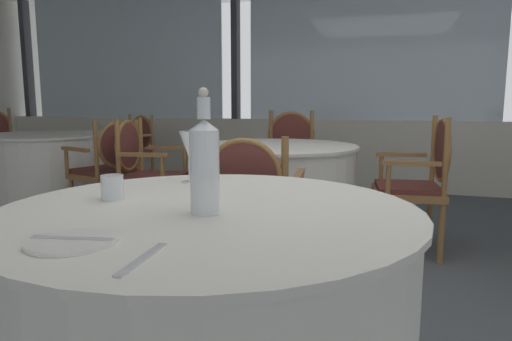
# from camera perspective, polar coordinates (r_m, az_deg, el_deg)

# --- Properties ---
(ground_plane) EXTENTS (13.92, 13.92, 0.00)m
(ground_plane) POSITION_cam_1_polar(r_m,az_deg,el_deg) (2.27, 5.93, -19.51)
(ground_plane) COLOR #4C5156
(window_wall_far) EXTENTS (10.71, 0.14, 2.83)m
(window_wall_far) POSITION_cam_1_polar(r_m,az_deg,el_deg) (5.69, 13.82, 8.95)
(window_wall_far) COLOR silver
(window_wall_far) RESTS_ON ground_plane
(foreground_table) EXTENTS (1.26, 1.26, 0.76)m
(foreground_table) POSITION_cam_1_polar(r_m,az_deg,el_deg) (1.50, -5.72, -18.79)
(foreground_table) COLOR silver
(foreground_table) RESTS_ON ground_plane
(side_plate) EXTENTS (0.20, 0.20, 0.01)m
(side_plate) POSITION_cam_1_polar(r_m,az_deg,el_deg) (1.10, -22.12, -8.19)
(side_plate) COLOR white
(side_plate) RESTS_ON foreground_table
(butter_knife) EXTENTS (0.19, 0.06, 0.00)m
(butter_knife) POSITION_cam_1_polar(r_m,az_deg,el_deg) (1.10, -22.14, -7.93)
(butter_knife) COLOR silver
(butter_knife) RESTS_ON foreground_table
(dinner_fork) EXTENTS (0.03, 0.20, 0.00)m
(dinner_fork) POSITION_cam_1_polar(r_m,az_deg,el_deg) (0.95, -14.10, -10.69)
(dinner_fork) COLOR silver
(dinner_fork) RESTS_ON foreground_table
(water_bottle) EXTENTS (0.08, 0.08, 0.35)m
(water_bottle) POSITION_cam_1_polar(r_m,az_deg,el_deg) (1.27, -6.48, 0.88)
(water_bottle) COLOR white
(water_bottle) RESTS_ON foreground_table
(wine_glass) EXTENTS (0.08, 0.08, 0.20)m
(wine_glass) POSITION_cam_1_polar(r_m,az_deg,el_deg) (1.78, -8.42, 3.04)
(wine_glass) COLOR white
(wine_glass) RESTS_ON foreground_table
(water_tumbler) EXTENTS (0.07, 0.07, 0.08)m
(water_tumbler) POSITION_cam_1_polar(r_m,az_deg,el_deg) (1.54, -17.62, -2.02)
(water_tumbler) COLOR white
(water_tumbler) RESTS_ON foreground_table
(background_table_0) EXTENTS (1.27, 1.27, 0.76)m
(background_table_0) POSITION_cam_1_polar(r_m,az_deg,el_deg) (4.98, -24.76, -0.15)
(background_table_0) COLOR silver
(background_table_0) RESTS_ON ground_plane
(dining_chair_0_1) EXTENTS (0.59, 0.63, 0.92)m
(dining_chair_0_1) POSITION_cam_1_polar(r_m,az_deg,el_deg) (4.06, -17.92, 0.78)
(dining_chair_0_1) COLOR olive
(dining_chair_0_1) RESTS_ON ground_plane
(dining_chair_0_2) EXTENTS (0.63, 0.59, 0.92)m
(dining_chair_0_2) POSITION_cam_1_polar(r_m,az_deg,el_deg) (5.52, -15.18, 2.93)
(dining_chair_0_2) COLOR olive
(dining_chair_0_2) RESTS_ON ground_plane
(background_table_1) EXTENTS (1.21, 1.21, 0.76)m
(background_table_1) POSITION_cam_1_polar(r_m,az_deg,el_deg) (3.39, 2.42, -3.15)
(background_table_1) COLOR silver
(background_table_1) RESTS_ON ground_plane
(dining_chair_1_0) EXTENTS (0.52, 0.58, 0.97)m
(dining_chair_1_0) POSITION_cam_1_polar(r_m,az_deg,el_deg) (3.38, 20.11, -0.53)
(dining_chair_1_0) COLOR olive
(dining_chair_1_0) RESTS_ON ground_plane
(dining_chair_1_1) EXTENTS (0.58, 0.52, 0.99)m
(dining_chair_1_1) POSITION_cam_1_polar(r_m,az_deg,el_deg) (4.38, 4.26, 2.02)
(dining_chair_1_1) COLOR olive
(dining_chair_1_1) RESTS_ON ground_plane
(dining_chair_1_2) EXTENTS (0.52, 0.58, 0.94)m
(dining_chair_1_2) POSITION_cam_1_polar(r_m,az_deg,el_deg) (3.64, -13.81, 0.30)
(dining_chair_1_2) COLOR olive
(dining_chair_1_2) RESTS_ON ground_plane
(dining_chair_1_3) EXTENTS (0.58, 0.52, 0.91)m
(dining_chair_1_3) POSITION_cam_1_polar(r_m,az_deg,el_deg) (2.37, -0.90, -4.32)
(dining_chair_1_3) COLOR olive
(dining_chair_1_3) RESTS_ON ground_plane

